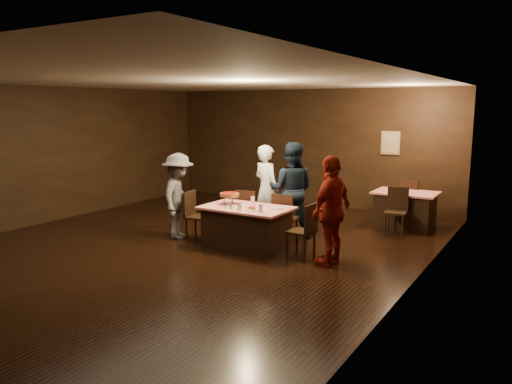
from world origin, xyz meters
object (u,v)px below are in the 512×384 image
chair_back_far (412,201)px  diner_grey_knit (178,196)px  chair_back_near (396,211)px  glass_front_right (261,208)px  chair_far_left (250,213)px  chair_end_left (198,216)px  diner_red_shirt (332,211)px  chair_far_right (285,218)px  chair_end_right (301,231)px  glass_back (253,200)px  glass_front_left (240,206)px  back_table (405,210)px  plate_empty (277,208)px  pizza_stand (230,195)px  main_table (246,228)px  diner_navy_hoodie (291,190)px  diner_white_jacket (266,189)px

chair_back_far → diner_grey_knit: bearing=60.7°
chair_back_near → glass_front_right: bearing=-127.2°
chair_far_left → chair_end_left: size_ratio=1.00×
chair_end_left → chair_back_near: (3.13, 2.42, 0.00)m
diner_red_shirt → chair_far_right: bearing=-116.4°
chair_end_right → glass_front_right: (-0.65, -0.25, 0.37)m
chair_end_right → glass_back: size_ratio=6.79×
chair_far_right → chair_end_right: 1.03m
chair_end_right → chair_back_near: same height
chair_end_left → glass_front_left: chair_end_left is taller
diner_grey_knit → diner_red_shirt: 3.21m
chair_far_left → back_table: bearing=-141.9°
plate_empty → glass_front_left: 0.68m
chair_far_right → chair_end_right: same height
chair_far_right → glass_front_right: (0.05, -1.00, 0.37)m
chair_far_right → pizza_stand: (-0.80, -0.70, 0.48)m
glass_front_right → glass_front_left: bearing=-172.9°
main_table → chair_end_left: chair_end_left is taller
chair_back_far → glass_front_left: chair_back_far is taller
chair_end_right → chair_back_far: (0.93, 3.72, 0.00)m
chair_end_left → chair_far_right: bearing=-71.1°
chair_back_near → diner_red_shirt: size_ratio=0.53×
chair_back_near → plate_empty: bearing=-129.7°
chair_end_right → glass_front_left: chair_end_right is taller
chair_end_left → chair_back_far: (3.13, 3.72, 0.00)m
chair_end_right → chair_far_right: bearing=-134.4°
main_table → chair_far_left: chair_far_left is taller
chair_end_right → glass_front_right: bearing=-66.4°
diner_navy_hoodie → glass_front_left: bearing=61.9°
diner_red_shirt → diner_white_jacket: bearing=-116.3°
diner_navy_hoodie → glass_front_right: size_ratio=13.40×
glass_front_left → glass_front_right: size_ratio=1.00×
back_table → diner_navy_hoodie: diner_navy_hoodie is taller
main_table → chair_back_far: 4.23m
glass_front_left → chair_far_right: bearing=71.6°
main_table → back_table: same height
main_table → chair_end_left: 1.10m
chair_back_near → glass_back: chair_back_near is taller
glass_front_right → plate_empty: bearing=76.0°
diner_navy_hoodie → glass_back: (-0.34, -0.89, -0.10)m
chair_back_far → main_table: bearing=75.1°
chair_end_left → diner_red_shirt: size_ratio=0.53×
glass_back → chair_end_right: bearing=-14.6°
diner_navy_hoodie → chair_end_left: bearing=21.6°
chair_far_left → chair_far_right: bearing=173.9°
chair_far_right → chair_far_left: bearing=-7.9°
chair_far_left → diner_red_shirt: diner_red_shirt is taller
back_table → diner_grey_knit: 4.79m
chair_back_near → diner_grey_knit: bearing=-151.5°
chair_back_far → glass_back: (-2.08, -3.42, 0.37)m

